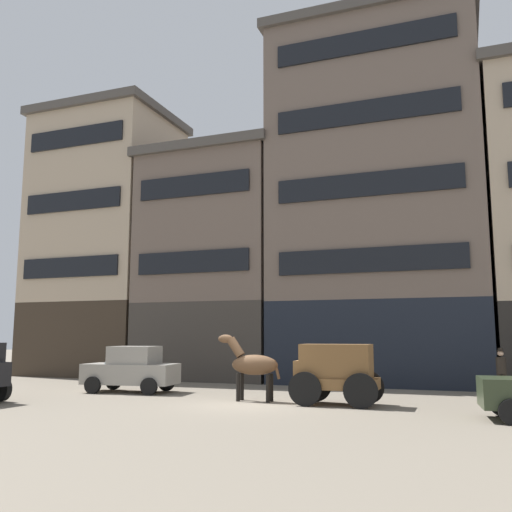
% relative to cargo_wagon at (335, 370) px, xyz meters
% --- Properties ---
extents(ground_plane, '(120.00, 120.00, 0.00)m').
position_rel_cargo_wagon_xyz_m(ground_plane, '(-2.81, -0.84, -1.15)').
color(ground_plane, slate).
extents(building_far_left, '(7.93, 6.94, 15.78)m').
position_rel_cargo_wagon_xyz_m(building_far_left, '(-16.06, 9.40, 6.78)').
color(building_far_left, '#33281E').
rests_on(building_far_left, ground_plane).
extents(building_center_left, '(7.81, 6.94, 12.32)m').
position_rel_cargo_wagon_xyz_m(building_center_left, '(-8.54, 9.40, 5.05)').
color(building_center_left, '#38332D').
rests_on(building_center_left, ground_plane).
extents(building_center_right, '(10.48, 6.94, 18.17)m').
position_rel_cargo_wagon_xyz_m(building_center_right, '(0.25, 9.40, 7.98)').
color(building_center_right, black).
rests_on(building_center_right, ground_plane).
extents(cargo_wagon, '(2.91, 1.51, 1.98)m').
position_rel_cargo_wagon_xyz_m(cargo_wagon, '(0.00, 0.00, 0.00)').
color(cargo_wagon, brown).
rests_on(cargo_wagon, ground_plane).
extents(draft_horse, '(2.34, 0.61, 2.30)m').
position_rel_cargo_wagon_xyz_m(draft_horse, '(-2.95, -0.00, 0.12)').
color(draft_horse, '#513823').
rests_on(draft_horse, ground_plane).
extents(sedan_dark, '(3.86, 2.20, 1.83)m').
position_rel_cargo_wagon_xyz_m(sedan_dark, '(-8.58, 1.10, -0.23)').
color(sedan_dark, gray).
rests_on(sedan_dark, ground_plane).
extents(pedestrian_officer, '(0.42, 0.42, 1.79)m').
position_rel_cargo_wagon_xyz_m(pedestrian_officer, '(5.30, 4.40, -0.17)').
color(pedestrian_officer, black).
rests_on(pedestrian_officer, ground_plane).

